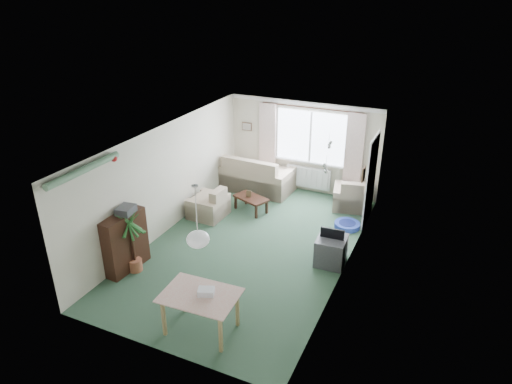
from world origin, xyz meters
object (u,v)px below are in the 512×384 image
at_px(sofa, 256,172).
at_px(coffee_table, 251,204).
at_px(pet_bed, 347,225).
at_px(armchair_corner, 352,193).
at_px(dining_table, 201,313).
at_px(bookshelf, 125,242).
at_px(houseplant, 132,241).
at_px(armchair_left, 208,202).
at_px(tv_cube, 331,250).

xyz_separation_m(sofa, coffee_table, (0.41, -1.23, -0.30)).
bearing_deg(pet_bed, armchair_corner, 99.47).
height_order(dining_table, pet_bed, dining_table).
bearing_deg(bookshelf, coffee_table, 74.70).
bearing_deg(houseplant, coffee_table, 73.32).
height_order(armchair_left, bookshelf, bookshelf).
height_order(coffee_table, bookshelf, bookshelf).
bearing_deg(houseplant, dining_table, -24.34).
relative_size(armchair_left, pet_bed, 1.42).
relative_size(armchair_corner, tv_cube, 1.41).
relative_size(armchair_left, bookshelf, 0.71).
distance_m(sofa, tv_cube, 3.84).
height_order(sofa, bookshelf, bookshelf).
xyz_separation_m(sofa, tv_cube, (2.80, -2.62, -0.20)).
bearing_deg(dining_table, coffee_table, 104.35).
distance_m(armchair_left, bookshelf, 2.58).
xyz_separation_m(tv_cube, pet_bed, (-0.05, 1.55, -0.22)).
xyz_separation_m(armchair_corner, pet_bed, (0.17, -1.05, -0.33)).
xyz_separation_m(armchair_corner, dining_table, (-1.11, -5.33, -0.05)).
relative_size(dining_table, pet_bed, 1.87).
height_order(armchair_corner, bookshelf, bookshelf).
xyz_separation_m(armchair_left, tv_cube, (3.20, -0.74, -0.09)).
xyz_separation_m(coffee_table, bookshelf, (-1.15, -3.20, 0.40)).
height_order(sofa, armchair_corner, sofa).
distance_m(coffee_table, dining_table, 4.26).
height_order(houseplant, pet_bed, houseplant).
bearing_deg(bookshelf, dining_table, -18.09).
bearing_deg(houseplant, armchair_left, 86.64).
xyz_separation_m(armchair_corner, tv_cube, (0.22, -2.60, -0.11)).
xyz_separation_m(sofa, bookshelf, (-0.74, -4.43, 0.10)).
height_order(houseplant, dining_table, houseplant).
height_order(coffee_table, tv_cube, tv_cube).
bearing_deg(sofa, armchair_left, 81.06).
height_order(sofa, houseplant, houseplant).
bearing_deg(pet_bed, armchair_left, -165.61).
xyz_separation_m(dining_table, tv_cube, (1.33, 2.73, -0.06)).
distance_m(coffee_table, tv_cube, 2.77).
bearing_deg(dining_table, bookshelf, 157.44).
relative_size(sofa, armchair_left, 2.35).
relative_size(armchair_corner, dining_table, 0.80).
distance_m(coffee_table, houseplant, 3.38).
height_order(armchair_corner, houseplant, houseplant).
distance_m(houseplant, tv_cube, 3.83).
distance_m(sofa, armchair_corner, 2.58).
distance_m(sofa, coffee_table, 1.33).
height_order(armchair_left, coffee_table, armchair_left).
bearing_deg(dining_table, tv_cube, 63.94).
xyz_separation_m(dining_table, pet_bed, (1.28, 4.28, -0.28)).
bearing_deg(coffee_table, tv_cube, -30.25).
xyz_separation_m(houseplant, tv_cube, (3.35, 1.82, -0.37)).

